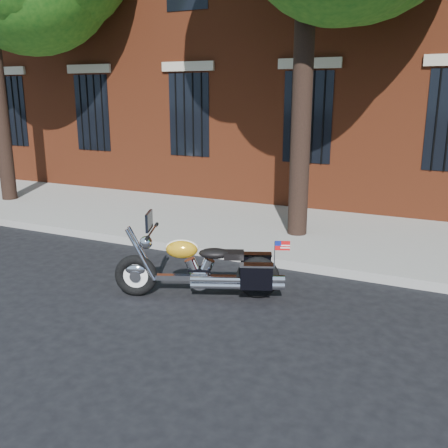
% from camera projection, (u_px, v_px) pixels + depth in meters
% --- Properties ---
extents(ground, '(120.00, 120.00, 0.00)m').
position_uv_depth(ground, '(203.00, 289.00, 7.18)').
color(ground, black).
rests_on(ground, ground).
extents(curb, '(40.00, 0.16, 0.15)m').
position_uv_depth(curb, '(241.00, 257.00, 8.36)').
color(curb, gray).
rests_on(curb, ground).
extents(sidewalk, '(40.00, 3.60, 0.15)m').
position_uv_depth(sidewalk, '(278.00, 230.00, 10.01)').
color(sidewalk, gray).
rests_on(sidewalk, ground).
extents(motorcycle, '(2.32, 1.22, 1.20)m').
position_uv_depth(motorcycle, '(205.00, 269.00, 6.79)').
color(motorcycle, black).
rests_on(motorcycle, ground).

